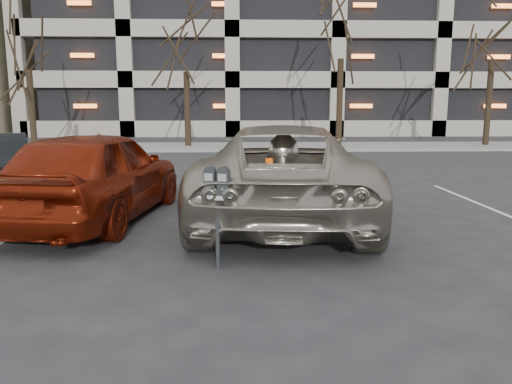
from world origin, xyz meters
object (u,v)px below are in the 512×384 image
tree_b (185,23)px  tree_d (496,4)px  tree_c (342,2)px  suv_silver (283,172)px  tree_a (25,20)px  car_red (95,175)px  parking_meter (217,192)px

tree_b → tree_d: size_ratio=0.86×
tree_c → suv_silver: size_ratio=1.46×
tree_c → tree_d: size_ratio=1.00×
tree_a → car_red: bearing=-64.9°
tree_b → tree_c: (7.00, 0.00, 0.96)m
tree_a → tree_b: (7.00, 0.00, -0.11)m
tree_c → suv_silver: bearing=-105.2°
tree_c → suv_silver: 16.01m
car_red → tree_b: bearing=-82.6°
tree_b → tree_c: size_ratio=0.85×
tree_c → parking_meter: bearing=-106.1°
tree_b → tree_d: bearing=0.0°
parking_meter → suv_silver: bearing=85.0°
tree_a → tree_c: bearing=0.0°
parking_meter → car_red: car_red is taller
tree_a → car_red: 16.78m
tree_b → parking_meter: (2.03, -17.24, -4.59)m
tree_c → parking_meter: 18.78m
tree_a → car_red: size_ratio=1.65×
tree_d → car_red: (-14.18, -14.55, -5.67)m
tree_d → suv_silver: bearing=-127.1°
tree_a → tree_b: 7.00m
parking_meter → suv_silver: (1.05, 2.79, -0.13)m
tree_a → tree_b: tree_a is taller
tree_a → tree_d: bearing=0.0°
tree_d → car_red: size_ratio=1.89×
tree_c → tree_a: bearing=180.0°
tree_c → car_red: 17.19m
tree_a → parking_meter: (9.03, -17.24, -4.70)m
tree_d → suv_silver: 18.97m
tree_d → car_red: 21.09m
tree_a → suv_silver: (10.08, -14.45, -4.83)m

